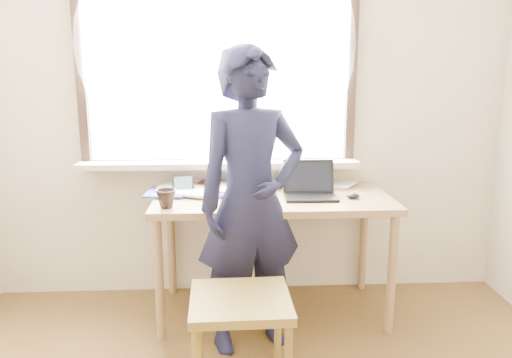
{
  "coord_description": "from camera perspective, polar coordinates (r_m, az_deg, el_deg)",
  "views": [
    {
      "loc": [
        -0.13,
        -1.36,
        1.55
      ],
      "look_at": [
        -0.01,
        0.95,
        1.04
      ],
      "focal_mm": 35.0,
      "sensor_mm": 36.0,
      "label": 1
    }
  ],
  "objects": [
    {
      "name": "room_shell",
      "position": [
        1.57,
        1.04,
        15.62
      ],
      "size": [
        3.52,
        4.02,
        2.61
      ],
      "color": "beige",
      "rests_on": "ground"
    },
    {
      "name": "desk",
      "position": [
        3.12,
        1.91,
        -3.33
      ],
      "size": [
        1.45,
        0.73,
        0.78
      ],
      "color": "olive",
      "rests_on": "ground"
    },
    {
      "name": "laptop",
      "position": [
        3.08,
        6.15,
        -1.06
      ],
      "size": [
        0.32,
        0.26,
        0.22
      ],
      "color": "black",
      "rests_on": "desk"
    },
    {
      "name": "mug_white",
      "position": [
        3.23,
        0.26,
        -0.48
      ],
      "size": [
        0.13,
        0.13,
        0.09
      ],
      "primitive_type": "imported",
      "rotation": [
        0.0,
        0.0,
        0.18
      ],
      "color": "white",
      "rests_on": "desk"
    },
    {
      "name": "mug_dark",
      "position": [
        2.86,
        -10.22,
        -2.23
      ],
      "size": [
        0.15,
        0.15,
        0.1
      ],
      "primitive_type": "imported",
      "rotation": [
        0.0,
        0.0,
        -0.39
      ],
      "color": "black",
      "rests_on": "desk"
    },
    {
      "name": "mouse",
      "position": [
        3.08,
        11.03,
        -1.93
      ],
      "size": [
        0.08,
        0.06,
        0.03
      ],
      "primitive_type": "ellipsoid",
      "color": "black",
      "rests_on": "desk"
    },
    {
      "name": "desk_clutter",
      "position": [
        3.2,
        -6.14,
        -1.17
      ],
      "size": [
        0.68,
        0.47,
        0.04
      ],
      "color": "white",
      "rests_on": "desk"
    },
    {
      "name": "book_a",
      "position": [
        3.28,
        -4.56,
        -0.93
      ],
      "size": [
        0.24,
        0.29,
        0.02
      ],
      "primitive_type": "imported",
      "rotation": [
        0.0,
        0.0,
        0.19
      ],
      "color": "white",
      "rests_on": "desk"
    },
    {
      "name": "book_b",
      "position": [
        3.43,
        8.38,
        -0.48
      ],
      "size": [
        0.26,
        0.28,
        0.02
      ],
      "primitive_type": "imported",
      "rotation": [
        0.0,
        0.0,
        -0.58
      ],
      "color": "white",
      "rests_on": "desk"
    },
    {
      "name": "picture_frame",
      "position": [
        3.19,
        -8.33,
        -0.61
      ],
      "size": [
        0.14,
        0.04,
        0.11
      ],
      "color": "black",
      "rests_on": "desk"
    },
    {
      "name": "work_chair",
      "position": [
        2.47,
        -1.78,
        -14.94
      ],
      "size": [
        0.49,
        0.47,
        0.49
      ],
      "color": "olive",
      "rests_on": "ground"
    },
    {
      "name": "person",
      "position": [
        2.72,
        -0.55,
        -2.65
      ],
      "size": [
        0.71,
        0.57,
        1.68
      ],
      "primitive_type": "imported",
      "rotation": [
        0.0,
        0.0,
        0.32
      ],
      "color": "black",
      "rests_on": "ground"
    }
  ]
}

